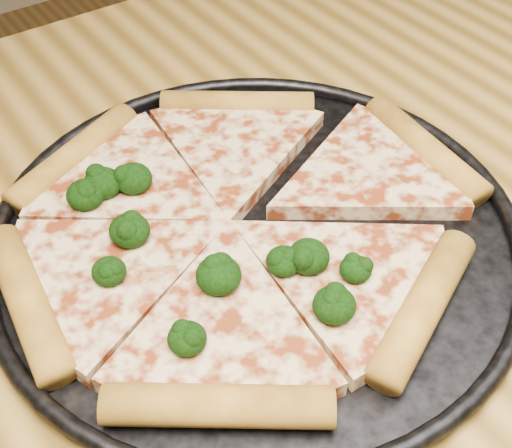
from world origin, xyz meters
TOP-DOWN VIEW (x-y plane):
  - dining_table at (0.00, 0.00)m, footprint 1.20×0.90m
  - pizza_pan at (0.05, 0.05)m, footprint 0.40×0.40m
  - pizza at (0.04, 0.06)m, footprint 0.37×0.36m
  - broccoli_florets at (-0.00, 0.05)m, footprint 0.16×0.22m

SIDE VIEW (x-z plane):
  - dining_table at x=0.00m, z-range 0.28..1.03m
  - pizza_pan at x=0.05m, z-range 0.75..0.77m
  - pizza at x=0.04m, z-range 0.75..0.78m
  - broccoli_florets at x=0.00m, z-range 0.77..0.79m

